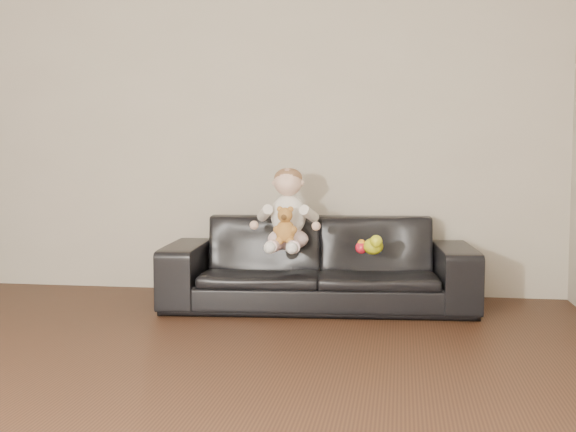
% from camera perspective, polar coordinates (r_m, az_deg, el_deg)
% --- Properties ---
extents(floor, '(5.50, 5.50, 0.00)m').
position_cam_1_polar(floor, '(2.92, -20.03, -15.16)').
color(floor, '#3B2214').
rests_on(floor, ground).
extents(wall_back, '(5.00, 0.00, 5.00)m').
position_cam_1_polar(wall_back, '(5.34, -5.86, 8.07)').
color(wall_back, '#BCB29E').
rests_on(wall_back, ground).
extents(sofa, '(2.05, 0.94, 0.58)m').
position_cam_1_polar(sofa, '(4.73, 2.41, -3.71)').
color(sofa, black).
rests_on(sofa, floor).
extents(baby, '(0.36, 0.45, 0.53)m').
position_cam_1_polar(baby, '(4.61, -0.03, 0.15)').
color(baby, '#FAD3D3').
rests_on(baby, sofa).
extents(teddy_bear, '(0.13, 0.13, 0.23)m').
position_cam_1_polar(teddy_bear, '(4.46, -0.22, -0.75)').
color(teddy_bear, '#B27733').
rests_on(teddy_bear, sofa).
extents(toy_green, '(0.13, 0.15, 0.10)m').
position_cam_1_polar(toy_green, '(4.45, 6.75, -2.40)').
color(toy_green, '#C5CC18').
rests_on(toy_green, sofa).
extents(toy_rattle, '(0.09, 0.09, 0.08)m').
position_cam_1_polar(toy_rattle, '(4.48, 5.82, -2.50)').
color(toy_rattle, red).
rests_on(toy_rattle, sofa).
extents(toy_blue_disc, '(0.11, 0.11, 0.01)m').
position_cam_1_polar(toy_blue_disc, '(4.58, 6.76, -2.75)').
color(toy_blue_disc, blue).
rests_on(toy_blue_disc, sofa).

